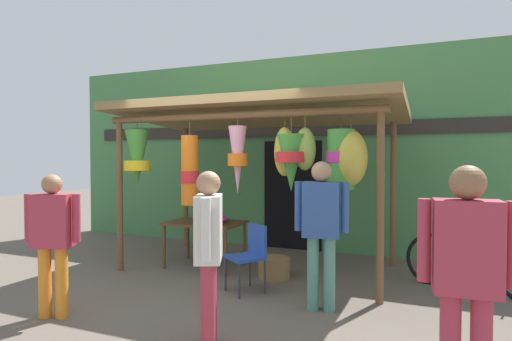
# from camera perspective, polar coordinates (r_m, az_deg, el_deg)

# --- Properties ---
(ground_plane) EXTENTS (30.00, 30.00, 0.00)m
(ground_plane) POSITION_cam_1_polar(r_m,az_deg,el_deg) (5.82, -6.07, -15.09)
(ground_plane) COLOR #60564C
(shop_facade) EXTENTS (9.05, 0.29, 3.55)m
(shop_facade) POSITION_cam_1_polar(r_m,az_deg,el_deg) (8.00, 3.07, 2.33)
(shop_facade) COLOR #47844C
(shop_facade) RESTS_ON ground_plane
(market_stall_canopy) EXTENTS (4.24, 2.32, 2.50)m
(market_stall_canopy) POSITION_cam_1_polar(r_m,az_deg,el_deg) (6.09, 0.22, 5.55)
(market_stall_canopy) COLOR brown
(market_stall_canopy) RESTS_ON ground_plane
(display_table) EXTENTS (1.14, 0.78, 0.70)m
(display_table) POSITION_cam_1_polar(r_m,az_deg,el_deg) (6.59, -6.92, -7.54)
(display_table) COLOR brown
(display_table) RESTS_ON ground_plane
(flower_heap_on_table) EXTENTS (0.58, 0.41, 0.12)m
(flower_heap_on_table) POSITION_cam_1_polar(r_m,az_deg,el_deg) (6.51, -6.18, -6.45)
(flower_heap_on_table) COLOR #D13399
(flower_heap_on_table) RESTS_ON display_table
(folding_chair) EXTENTS (0.56, 0.56, 0.84)m
(folding_chair) POSITION_cam_1_polar(r_m,az_deg,el_deg) (5.38, -0.80, -10.94)
(folding_chair) COLOR #2347A8
(folding_chair) RESTS_ON ground_plane
(wicker_basket_by_table) EXTENTS (0.44, 0.44, 0.29)m
(wicker_basket_by_table) POSITION_cam_1_polar(r_m,az_deg,el_deg) (6.06, 2.47, -12.99)
(wicker_basket_by_table) COLOR olive
(wicker_basket_by_table) RESTS_ON ground_plane
(parked_bicycle) EXTENTS (1.69, 0.61, 0.92)m
(parked_bicycle) POSITION_cam_1_polar(r_m,az_deg,el_deg) (6.01, 27.73, -11.28)
(parked_bicycle) COLOR black
(parked_bicycle) RESTS_ON ground_plane
(vendor_in_orange) EXTENTS (0.59, 0.26, 1.64)m
(vendor_in_orange) POSITION_cam_1_polar(r_m,az_deg,el_deg) (4.69, 8.86, -7.01)
(vendor_in_orange) COLOR #4C8E7A
(vendor_in_orange) RESTS_ON ground_plane
(customer_foreground) EXTENTS (0.56, 0.34, 1.51)m
(customer_foreground) POSITION_cam_1_polar(r_m,az_deg,el_deg) (4.93, -25.87, -7.77)
(customer_foreground) COLOR orange
(customer_foreground) RESTS_ON ground_plane
(shopper_by_bananas) EXTENTS (0.36, 0.55, 1.56)m
(shopper_by_bananas) POSITION_cam_1_polar(r_m,az_deg,el_deg) (3.77, -6.44, -9.92)
(shopper_by_bananas) COLOR #B23347
(shopper_by_bananas) RESTS_ON ground_plane
(passerby_at_right) EXTENTS (0.59, 0.25, 1.63)m
(passerby_at_right) POSITION_cam_1_polar(r_m,az_deg,el_deg) (3.07, 26.66, -11.94)
(passerby_at_right) COLOR #B23347
(passerby_at_right) RESTS_ON ground_plane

